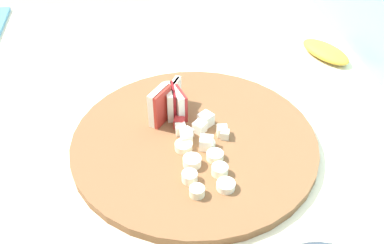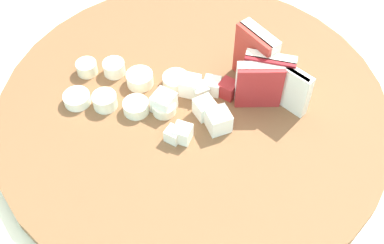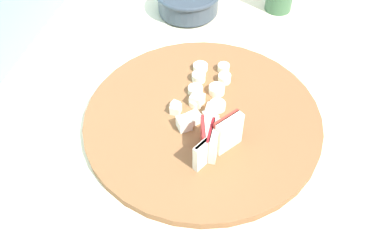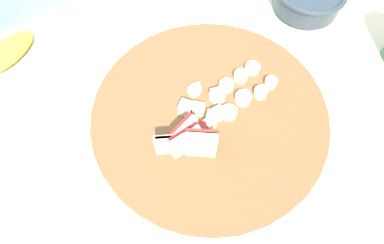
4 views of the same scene
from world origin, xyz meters
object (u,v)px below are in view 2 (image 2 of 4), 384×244
object	(u,v)px
cutting_board	(193,108)
apple_dice_pile	(198,105)
apple_wedge_fan	(265,74)
banana_slice_rows	(125,89)

from	to	relation	value
cutting_board	apple_dice_pile	xyz separation A→B (m)	(-0.01, 0.01, 0.02)
apple_wedge_fan	apple_dice_pile	bearing A→B (deg)	35.23
apple_wedge_fan	apple_dice_pile	xyz separation A→B (m)	(0.06, 0.04, -0.02)
apple_wedge_fan	apple_dice_pile	size ratio (longest dim) A/B	0.97
cutting_board	banana_slice_rows	bearing A→B (deg)	3.29
apple_wedge_fan	banana_slice_rows	world-z (taller)	apple_wedge_fan
apple_wedge_fan	banana_slice_rows	size ratio (longest dim) A/B	0.69
apple_wedge_fan	banana_slice_rows	xyz separation A→B (m)	(0.14, 0.04, -0.02)
cutting_board	banana_slice_rows	size ratio (longest dim) A/B	3.28
cutting_board	banana_slice_rows	xyz separation A→B (m)	(0.07, 0.00, 0.01)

